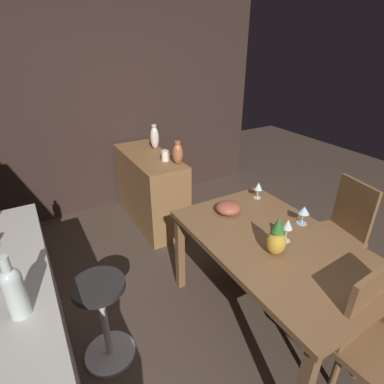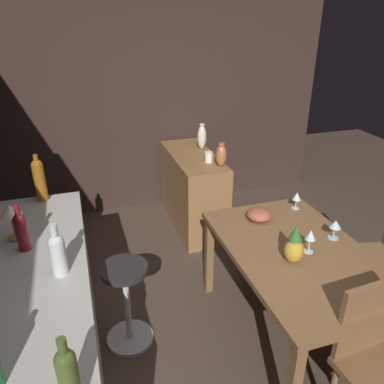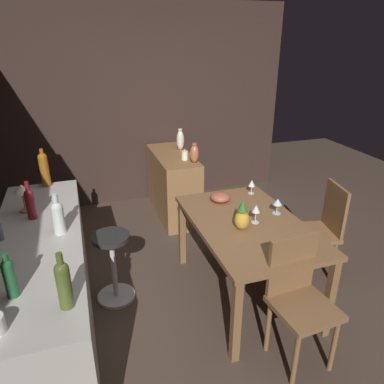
{
  "view_description": "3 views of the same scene",
  "coord_description": "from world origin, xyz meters",
  "px_view_note": "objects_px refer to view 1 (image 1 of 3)",
  "views": [
    {
      "loc": [
        -1.04,
        1.0,
        1.93
      ],
      "look_at": [
        0.7,
        0.0,
        0.92
      ],
      "focal_mm": 28.3,
      "sensor_mm": 36.0,
      "label": 1
    },
    {
      "loc": [
        -1.69,
        1.0,
        2.16
      ],
      "look_at": [
        0.77,
        0.23,
        0.94
      ],
      "focal_mm": 35.71,
      "sensor_mm": 36.0,
      "label": 2
    },
    {
      "loc": [
        -2.3,
        0.98,
        2.17
      ],
      "look_at": [
        0.61,
        0.03,
        0.85
      ],
      "focal_mm": 33.84,
      "sensor_mm": 36.0,
      "label": 3
    }
  ],
  "objects_px": {
    "chair_by_doorway": "(338,230)",
    "wine_glass_center": "(258,187)",
    "wine_glass_right": "(288,225)",
    "pineapple_centerpiece": "(276,238)",
    "chair_near_window": "(378,346)",
    "bar_stool": "(104,319)",
    "dining_table": "(275,251)",
    "wine_bottle_clear": "(14,290)",
    "sideboard_cabinet": "(151,189)",
    "wine_glass_left": "(304,211)",
    "vase_copper": "(178,153)",
    "fruit_bowl": "(228,208)",
    "pillar_candle_tall": "(165,156)",
    "vase_ceramic_ivory": "(155,137)"
  },
  "relations": [
    {
      "from": "chair_by_doorway",
      "to": "wine_glass_center",
      "type": "distance_m",
      "value": 0.77
    },
    {
      "from": "wine_glass_right",
      "to": "pineapple_centerpiece",
      "type": "relative_size",
      "value": 0.63
    },
    {
      "from": "chair_near_window",
      "to": "bar_stool",
      "type": "bearing_deg",
      "value": 48.43
    },
    {
      "from": "dining_table",
      "to": "wine_bottle_clear",
      "type": "xyz_separation_m",
      "value": [
        0.0,
        1.47,
        0.38
      ]
    },
    {
      "from": "sideboard_cabinet",
      "to": "chair_near_window",
      "type": "relative_size",
      "value": 1.18
    },
    {
      "from": "wine_glass_left",
      "to": "vase_copper",
      "type": "xyz_separation_m",
      "value": [
        1.31,
        0.32,
        0.09
      ]
    },
    {
      "from": "wine_glass_center",
      "to": "wine_glass_left",
      "type": "bearing_deg",
      "value": -178.52
    },
    {
      "from": "pineapple_centerpiece",
      "to": "fruit_bowl",
      "type": "relative_size",
      "value": 1.36
    },
    {
      "from": "pillar_candle_tall",
      "to": "sideboard_cabinet",
      "type": "bearing_deg",
      "value": 19.15
    },
    {
      "from": "vase_ceramic_ivory",
      "to": "wine_glass_left",
      "type": "bearing_deg",
      "value": -169.97
    },
    {
      "from": "chair_near_window",
      "to": "vase_ceramic_ivory",
      "type": "relative_size",
      "value": 3.38
    },
    {
      "from": "pillar_candle_tall",
      "to": "vase_copper",
      "type": "distance_m",
      "value": 0.17
    },
    {
      "from": "wine_bottle_clear",
      "to": "dining_table",
      "type": "bearing_deg",
      "value": -90.04
    },
    {
      "from": "sideboard_cabinet",
      "to": "chair_by_doorway",
      "type": "height_order",
      "value": "chair_by_doorway"
    },
    {
      "from": "bar_stool",
      "to": "wine_glass_center",
      "type": "relative_size",
      "value": 4.59
    },
    {
      "from": "bar_stool",
      "to": "wine_glass_right",
      "type": "height_order",
      "value": "wine_glass_right"
    },
    {
      "from": "pineapple_centerpiece",
      "to": "bar_stool",
      "type": "bearing_deg",
      "value": 68.92
    },
    {
      "from": "wine_glass_right",
      "to": "wine_glass_center",
      "type": "relative_size",
      "value": 1.16
    },
    {
      "from": "dining_table",
      "to": "pillar_candle_tall",
      "type": "bearing_deg",
      "value": 3.17
    },
    {
      "from": "wine_glass_center",
      "to": "wine_bottle_clear",
      "type": "relative_size",
      "value": 0.47
    },
    {
      "from": "bar_stool",
      "to": "vase_ceramic_ivory",
      "type": "height_order",
      "value": "vase_ceramic_ivory"
    },
    {
      "from": "fruit_bowl",
      "to": "pillar_candle_tall",
      "type": "relative_size",
      "value": 1.46
    },
    {
      "from": "bar_stool",
      "to": "pineapple_centerpiece",
      "type": "height_order",
      "value": "pineapple_centerpiece"
    },
    {
      "from": "wine_glass_left",
      "to": "pineapple_centerpiece",
      "type": "distance_m",
      "value": 0.44
    },
    {
      "from": "chair_by_doorway",
      "to": "wine_glass_right",
      "type": "relative_size",
      "value": 5.69
    },
    {
      "from": "bar_stool",
      "to": "vase_copper",
      "type": "height_order",
      "value": "vase_copper"
    },
    {
      "from": "chair_by_doorway",
      "to": "bar_stool",
      "type": "distance_m",
      "value": 1.96
    },
    {
      "from": "dining_table",
      "to": "fruit_bowl",
      "type": "relative_size",
      "value": 7.37
    },
    {
      "from": "sideboard_cabinet",
      "to": "wine_glass_right",
      "type": "relative_size",
      "value": 6.77
    },
    {
      "from": "fruit_bowl",
      "to": "vase_ceramic_ivory",
      "type": "relative_size",
      "value": 0.69
    },
    {
      "from": "wine_glass_right",
      "to": "wine_bottle_clear",
      "type": "height_order",
      "value": "wine_bottle_clear"
    },
    {
      "from": "wine_glass_center",
      "to": "wine_bottle_clear",
      "type": "height_order",
      "value": "wine_bottle_clear"
    },
    {
      "from": "wine_glass_right",
      "to": "wine_bottle_clear",
      "type": "bearing_deg",
      "value": 88.99
    },
    {
      "from": "dining_table",
      "to": "bar_stool",
      "type": "height_order",
      "value": "dining_table"
    },
    {
      "from": "wine_glass_center",
      "to": "chair_near_window",
      "type": "bearing_deg",
      "value": 168.68
    },
    {
      "from": "dining_table",
      "to": "chair_by_doorway",
      "type": "bearing_deg",
      "value": -84.04
    },
    {
      "from": "chair_near_window",
      "to": "vase_copper",
      "type": "height_order",
      "value": "vase_copper"
    },
    {
      "from": "wine_bottle_clear",
      "to": "vase_copper",
      "type": "distance_m",
      "value": 2.01
    },
    {
      "from": "wine_bottle_clear",
      "to": "vase_ceramic_ivory",
      "type": "bearing_deg",
      "value": -37.01
    },
    {
      "from": "sideboard_cabinet",
      "to": "vase_ceramic_ivory",
      "type": "distance_m",
      "value": 0.58
    },
    {
      "from": "pillar_candle_tall",
      "to": "vase_ceramic_ivory",
      "type": "distance_m",
      "value": 0.41
    },
    {
      "from": "sideboard_cabinet",
      "to": "bar_stool",
      "type": "relative_size",
      "value": 1.71
    },
    {
      "from": "chair_by_doorway",
      "to": "wine_glass_right",
      "type": "height_order",
      "value": "chair_by_doorway"
    },
    {
      "from": "bar_stool",
      "to": "pillar_candle_tall",
      "type": "height_order",
      "value": "pillar_candle_tall"
    },
    {
      "from": "wine_glass_center",
      "to": "vase_ceramic_ivory",
      "type": "height_order",
      "value": "vase_ceramic_ivory"
    },
    {
      "from": "wine_glass_right",
      "to": "fruit_bowl",
      "type": "bearing_deg",
      "value": 13.71
    },
    {
      "from": "chair_by_doorway",
      "to": "fruit_bowl",
      "type": "xyz_separation_m",
      "value": [
        0.37,
        0.89,
        0.29
      ]
    },
    {
      "from": "chair_by_doorway",
      "to": "pillar_candle_tall",
      "type": "xyz_separation_m",
      "value": [
        1.44,
        0.91,
        0.37
      ]
    },
    {
      "from": "chair_near_window",
      "to": "pineapple_centerpiece",
      "type": "xyz_separation_m",
      "value": [
        0.64,
        0.15,
        0.33
      ]
    },
    {
      "from": "wine_glass_center",
      "to": "pineapple_centerpiece",
      "type": "bearing_deg",
      "value": 147.24
    }
  ]
}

